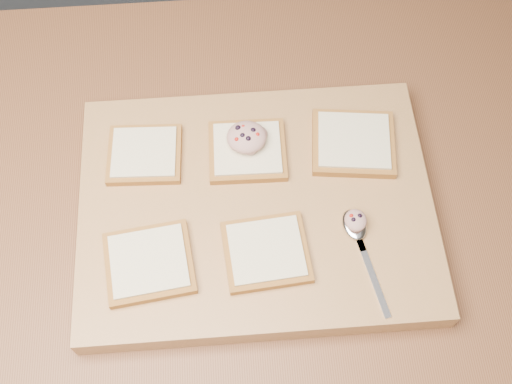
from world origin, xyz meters
TOP-DOWN VIEW (x-y plane):
  - ground at (0.00, 0.00)m, footprint 4.00×4.00m
  - island_counter at (0.00, 0.00)m, footprint 2.00×0.80m
  - cutting_board at (0.02, -0.04)m, footprint 0.52×0.39m
  - bread_far_left at (-0.15, 0.04)m, footprint 0.11×0.11m
  - bread_far_center at (0.01, 0.04)m, footprint 0.12×0.11m
  - bread_far_right at (0.17, 0.04)m, footprint 0.14×0.13m
  - bread_near_left at (-0.14, -0.13)m, footprint 0.13×0.12m
  - bread_near_center at (0.02, -0.13)m, footprint 0.12×0.11m
  - tuna_salad_dollop at (0.01, 0.05)m, footprint 0.06×0.06m
  - spoon at (0.15, -0.11)m, footprint 0.05×0.17m
  - spoon_salad at (0.15, -0.09)m, footprint 0.03×0.03m

SIDE VIEW (x-z plane):
  - ground at x=0.00m, z-range 0.00..0.00m
  - island_counter at x=0.00m, z-range 0.00..0.90m
  - cutting_board at x=0.02m, z-range 0.90..0.94m
  - spoon at x=0.15m, z-range 0.94..0.95m
  - bread_far_left at x=-0.15m, z-range 0.94..0.96m
  - bread_far_center at x=0.01m, z-range 0.94..0.96m
  - bread_near_center at x=0.02m, z-range 0.94..0.96m
  - bread_near_left at x=-0.14m, z-range 0.94..0.96m
  - bread_far_right at x=0.17m, z-range 0.94..0.96m
  - spoon_salad at x=0.15m, z-range 0.95..0.97m
  - tuna_salad_dollop at x=0.01m, z-range 0.96..0.99m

